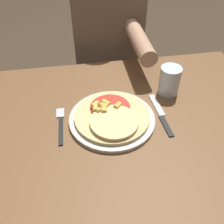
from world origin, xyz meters
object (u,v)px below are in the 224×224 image
drinking_glass (170,81)px  person_diner (108,51)px  dining_table (103,145)px  knife (161,115)px  pizza (112,116)px  fork (61,123)px  plate (112,119)px

drinking_glass → person_diner: size_ratio=0.10×
dining_table → knife: knife is taller
pizza → knife: pizza is taller
fork → knife: size_ratio=0.79×
dining_table → fork: fork is taller
fork → knife: bearing=-2.9°
plate → knife: plate is taller
plate → drinking_glass: 0.27m
pizza → knife: (0.18, 0.00, -0.02)m
dining_table → pizza: pizza is taller
pizza → knife: bearing=0.5°
fork → knife: 0.35m
fork → person_diner: person_diner is taller
pizza → drinking_glass: drinking_glass is taller
plate → pizza: (-0.00, -0.00, 0.02)m
fork → person_diner: size_ratio=0.15×
plate → fork: plate is taller
pizza → fork: size_ratio=1.47×
plate → fork: bearing=175.4°
plate → pizza: pizza is taller
knife → fork: bearing=177.1°
fork → drinking_glass: drinking_glass is taller
dining_table → fork: size_ratio=7.24×
plate → knife: bearing=-1.1°
pizza → knife: 0.18m
pizza → drinking_glass: bearing=27.2°
dining_table → person_diner: (0.11, 0.60, 0.05)m
plate → fork: 0.18m
person_diner → pizza: bearing=-97.5°
fork → drinking_glass: size_ratio=1.57×
plate → knife: 0.18m
pizza → fork: 0.18m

